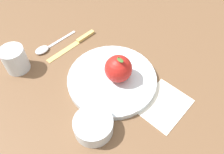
# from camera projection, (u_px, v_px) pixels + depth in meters

# --- Properties ---
(ground_plane) EXTENTS (2.40, 2.40, 0.00)m
(ground_plane) POSITION_uv_depth(u_px,v_px,m) (100.00, 73.00, 0.70)
(ground_plane) COLOR brown
(dinner_plate) EXTENTS (0.26, 0.26, 0.02)m
(dinner_plate) POSITION_uv_depth(u_px,v_px,m) (112.00, 79.00, 0.67)
(dinner_plate) COLOR silver
(dinner_plate) RESTS_ON ground_plane
(apple) EXTENTS (0.08, 0.08, 0.09)m
(apple) POSITION_uv_depth(u_px,v_px,m) (118.00, 69.00, 0.63)
(apple) COLOR #B21E19
(apple) RESTS_ON dinner_plate
(side_bowl) EXTENTS (0.10, 0.10, 0.04)m
(side_bowl) POSITION_uv_depth(u_px,v_px,m) (93.00, 125.00, 0.56)
(side_bowl) COLOR silver
(side_bowl) RESTS_ON ground_plane
(cup) EXTENTS (0.07, 0.07, 0.08)m
(cup) POSITION_uv_depth(u_px,v_px,m) (15.00, 59.00, 0.68)
(cup) COLOR silver
(cup) RESTS_ON ground_plane
(knife) EXTENTS (0.09, 0.19, 0.01)m
(knife) POSITION_uv_depth(u_px,v_px,m) (76.00, 43.00, 0.78)
(knife) COLOR #D8B766
(knife) RESTS_ON ground_plane
(spoon) EXTENTS (0.08, 0.16, 0.01)m
(spoon) POSITION_uv_depth(u_px,v_px,m) (46.00, 48.00, 0.76)
(spoon) COLOR silver
(spoon) RESTS_ON ground_plane
(linen_napkin) EXTENTS (0.16, 0.18, 0.00)m
(linen_napkin) POSITION_uv_depth(u_px,v_px,m) (164.00, 105.00, 0.63)
(linen_napkin) COLOR silver
(linen_napkin) RESTS_ON ground_plane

